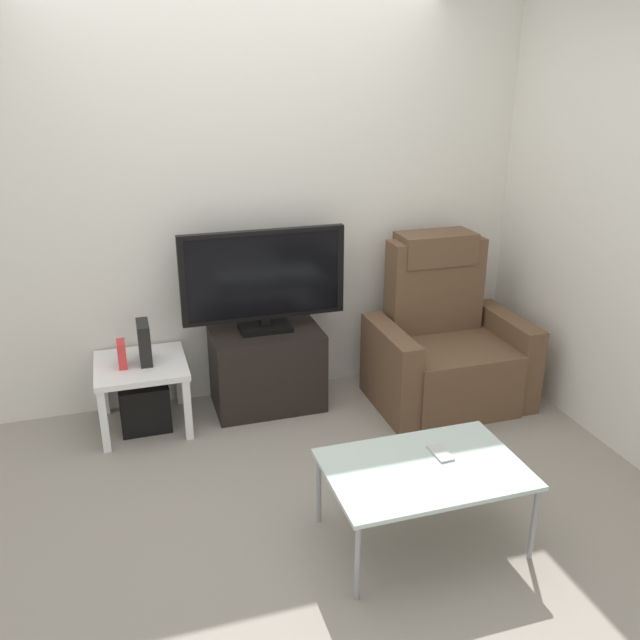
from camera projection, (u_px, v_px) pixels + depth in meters
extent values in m
plane|color=gray|center=(294.00, 476.00, 3.68)|extent=(6.40, 6.40, 0.00)
cube|color=silver|center=(244.00, 202.00, 4.22)|extent=(6.40, 0.06, 2.60)
cube|color=silver|center=(618.00, 220.00, 3.73)|extent=(0.06, 4.48, 2.60)
cube|color=black|center=(267.00, 368.00, 4.36)|extent=(0.69, 0.44, 0.53)
cube|color=black|center=(274.00, 367.00, 4.13)|extent=(0.64, 0.02, 0.02)
cube|color=black|center=(272.00, 358.00, 4.16)|extent=(0.34, 0.11, 0.04)
cube|color=black|center=(265.00, 328.00, 4.27)|extent=(0.32, 0.20, 0.03)
cube|color=black|center=(265.00, 322.00, 4.26)|extent=(0.06, 0.04, 0.05)
cube|color=black|center=(264.00, 275.00, 4.15)|extent=(1.03, 0.05, 0.57)
cube|color=black|center=(264.00, 276.00, 4.12)|extent=(0.95, 0.01, 0.51)
cube|color=brown|center=(448.00, 372.00, 4.43)|extent=(0.70, 0.72, 0.42)
cube|color=brown|center=(434.00, 285.00, 4.48)|extent=(0.64, 0.20, 0.62)
cube|color=brown|center=(435.00, 248.00, 4.41)|extent=(0.50, 0.26, 0.20)
cube|color=brown|center=(389.00, 371.00, 4.28)|extent=(0.14, 0.68, 0.56)
cube|color=brown|center=(505.00, 355.00, 4.52)|extent=(0.14, 0.68, 0.56)
cube|color=white|center=(141.00, 366.00, 4.05)|extent=(0.54, 0.54, 0.04)
cube|color=white|center=(104.00, 421.00, 3.85)|extent=(0.04, 0.04, 0.39)
cube|color=white|center=(188.00, 409.00, 3.98)|extent=(0.04, 0.04, 0.39)
cube|color=white|center=(103.00, 386.00, 4.28)|extent=(0.04, 0.04, 0.39)
cube|color=white|center=(179.00, 376.00, 4.41)|extent=(0.04, 0.04, 0.39)
cube|color=black|center=(145.00, 404.00, 4.15)|extent=(0.30, 0.30, 0.30)
cube|color=red|center=(122.00, 354.00, 3.97)|extent=(0.05, 0.12, 0.16)
cube|color=black|center=(144.00, 342.00, 4.02)|extent=(0.07, 0.20, 0.25)
cube|color=#B2C6C1|center=(424.00, 469.00, 3.06)|extent=(0.90, 0.60, 0.02)
cylinder|color=gray|center=(357.00, 562.00, 2.77)|extent=(0.02, 0.02, 0.38)
cylinder|color=gray|center=(534.00, 524.00, 3.01)|extent=(0.02, 0.02, 0.38)
cylinder|color=gray|center=(319.00, 488.00, 3.26)|extent=(0.02, 0.02, 0.38)
cylinder|color=gray|center=(473.00, 460.00, 3.49)|extent=(0.02, 0.02, 0.38)
cube|color=#B7B7BC|center=(440.00, 453.00, 3.16)|extent=(0.08, 0.15, 0.01)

